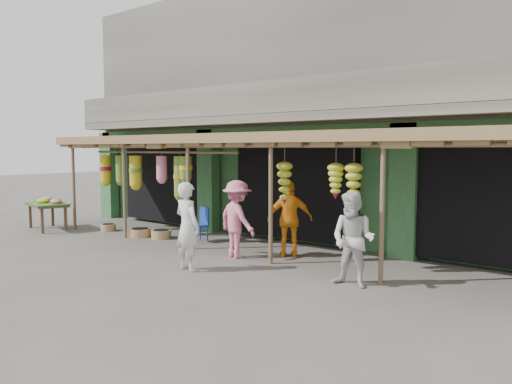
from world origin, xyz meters
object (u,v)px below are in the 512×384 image
Objects in this scene: blue_chair at (200,222)px; person_right at (353,239)px; flower_table at (48,204)px; person_front at (187,226)px; person_shopper at (237,219)px; person_vendor at (290,219)px.

person_right is (5.17, -1.39, 0.34)m from blue_chair.
person_front is at bearing 5.91° from flower_table.
person_front is (2.02, -2.39, 0.38)m from blue_chair.
person_right is 3.22m from person_shopper.
person_right reaches higher than flower_table.
flower_table is 1.03× the size of person_vendor.
person_shopper reaches higher than flower_table.
flower_table is at bearing 19.53° from person_shopper.
blue_chair is 0.54× the size of person_right.
flower_table is 0.99× the size of person_front.
person_shopper is at bearing 18.48° from flower_table.
person_front is 1.02× the size of person_shopper.
person_vendor is at bearing 12.86° from blue_chair.
person_vendor is (2.89, -0.06, 0.36)m from blue_chair.
person_vendor reaches higher than person_right.
person_shopper is at bearing 169.07° from person_right.
blue_chair is (5.00, 1.47, -0.27)m from flower_table.
blue_chair is at bearing -42.06° from person_front.
blue_chair is at bearing 163.79° from person_right.
blue_chair is 3.15m from person_front.
person_shopper is at bearing -81.58° from person_front.
flower_table is at bearing 179.25° from person_right.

